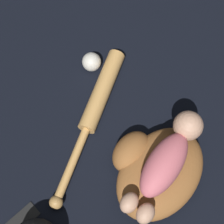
# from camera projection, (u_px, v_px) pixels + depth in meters

# --- Properties ---
(ground_plane) EXTENTS (6.00, 6.00, 0.00)m
(ground_plane) POSITION_uv_depth(u_px,v_px,m) (154.00, 165.00, 1.28)
(ground_plane) COLOR black
(baseball_glove) EXTENTS (0.41, 0.37, 0.11)m
(baseball_glove) POSITION_uv_depth(u_px,v_px,m) (155.00, 169.00, 1.22)
(baseball_glove) COLOR #935B2D
(baseball_glove) RESTS_ON ground
(baby_figure) EXTENTS (0.38, 0.20, 0.10)m
(baby_figure) POSITION_uv_depth(u_px,v_px,m) (168.00, 159.00, 1.13)
(baby_figure) COLOR #D16670
(baby_figure) RESTS_ON baseball_glove
(baseball_bat) EXTENTS (0.61, 0.10, 0.06)m
(baseball_bat) POSITION_uv_depth(u_px,v_px,m) (96.00, 106.00, 1.33)
(baseball_bat) COLOR tan
(baseball_bat) RESTS_ON ground
(baseball) EXTENTS (0.07, 0.07, 0.07)m
(baseball) POSITION_uv_depth(u_px,v_px,m) (92.00, 62.00, 1.40)
(baseball) COLOR silver
(baseball) RESTS_ON ground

